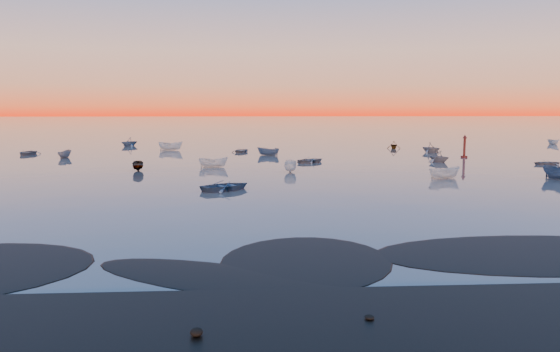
{
  "coord_description": "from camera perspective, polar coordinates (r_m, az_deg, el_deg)",
  "views": [
    {
      "loc": [
        -7.15,
        -24.4,
        7.41
      ],
      "look_at": [
        -3.91,
        28.0,
        0.73
      ],
      "focal_mm": 35.0,
      "sensor_mm": 36.0,
      "label": 1
    }
  ],
  "objects": [
    {
      "name": "moored_fleet",
      "position": [
        78.09,
        1.73,
        1.8
      ],
      "size": [
        124.0,
        58.0,
        1.2
      ],
      "primitive_type": null,
      "color": "silver",
      "rests_on": "ground"
    },
    {
      "name": "boat_near_right",
      "position": [
        76.69,
        16.26,
        1.42
      ],
      "size": [
        3.61,
        3.07,
        1.17
      ],
      "primitive_type": "imported",
      "rotation": [
        0.0,
        0.0,
        3.72
      ],
      "color": "slate",
      "rests_on": "ground"
    },
    {
      "name": "mud_lobes",
      "position": [
        25.57,
        13.06,
        -9.77
      ],
      "size": [
        140.0,
        6.0,
        0.07
      ],
      "primitive_type": null,
      "color": "black",
      "rests_on": "ground"
    },
    {
      "name": "boat_near_center",
      "position": [
        59.21,
        16.77,
        -0.25
      ],
      "size": [
        2.17,
        3.76,
        1.22
      ],
      "primitive_type": "imported",
      "rotation": [
        0.0,
        0.0,
        1.77
      ],
      "color": "silver",
      "rests_on": "ground"
    },
    {
      "name": "channel_marker",
      "position": [
        84.51,
        18.71,
        2.77
      ],
      "size": [
        0.97,
        0.97,
        3.46
      ],
      "color": "#46120F",
      "rests_on": "ground"
    },
    {
      "name": "ground",
      "position": [
        124.83,
        -0.25,
        3.85
      ],
      "size": [
        600.0,
        600.0,
        0.0
      ],
      "primitive_type": "plane",
      "color": "#6F645C",
      "rests_on": "ground"
    }
  ]
}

